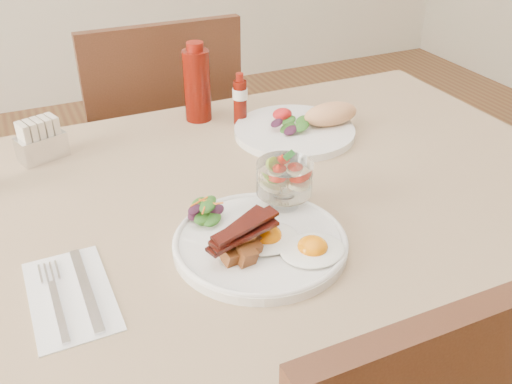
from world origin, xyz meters
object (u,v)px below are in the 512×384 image
at_px(hot_sauce_bottle, 240,100).
at_px(table, 251,230).
at_px(sugar_caddy, 41,142).
at_px(fruit_cup, 284,178).
at_px(second_plate, 303,126).
at_px(chair_far, 161,151).
at_px(ketchup_bottle, 197,84).
at_px(main_plate, 260,243).

bearing_deg(hot_sauce_bottle, table, -109.57).
bearing_deg(hot_sauce_bottle, sugar_caddy, 178.98).
xyz_separation_m(fruit_cup, second_plate, (0.19, 0.27, -0.05)).
relative_size(chair_far, ketchup_bottle, 5.09).
xyz_separation_m(ketchup_bottle, hot_sauce_bottle, (0.08, -0.06, -0.03)).
height_order(second_plate, hot_sauce_bottle, hot_sauce_bottle).
relative_size(table, sugar_caddy, 12.59).
bearing_deg(chair_far, ketchup_bottle, -85.66).
relative_size(fruit_cup, second_plate, 0.34).
relative_size(table, second_plate, 4.58).
bearing_deg(sugar_caddy, ketchup_bottle, -9.99).
relative_size(chair_far, fruit_cup, 9.51).
distance_m(fruit_cup, hot_sauce_bottle, 0.39).
distance_m(table, main_plate, 0.20).
bearing_deg(table, hot_sauce_bottle, 70.43).
bearing_deg(main_plate, second_plate, 52.49).
bearing_deg(sugar_caddy, second_plate, -30.94).
xyz_separation_m(hot_sauce_bottle, sugar_caddy, (-0.44, 0.01, -0.02)).
bearing_deg(table, chair_far, 90.00).
bearing_deg(fruit_cup, sugar_caddy, 132.70).
relative_size(table, fruit_cup, 13.60).
bearing_deg(chair_far, hot_sauce_bottle, -74.53).
xyz_separation_m(main_plate, hot_sauce_bottle, (0.16, 0.46, 0.05)).
bearing_deg(sugar_caddy, hot_sauce_bottle, -19.78).
bearing_deg(hot_sauce_bottle, main_plate, -109.32).
xyz_separation_m(fruit_cup, ketchup_bottle, (0.00, 0.44, 0.02)).
bearing_deg(hot_sauce_bottle, second_plate, -46.04).
bearing_deg(main_plate, fruit_cup, 43.25).
relative_size(main_plate, second_plate, 0.96).
xyz_separation_m(chair_far, fruit_cup, (0.02, -0.75, 0.30)).
height_order(main_plate, fruit_cup, fruit_cup).
height_order(chair_far, sugar_caddy, chair_far).
bearing_deg(fruit_cup, second_plate, 55.55).
height_order(table, second_plate, second_plate).
bearing_deg(table, fruit_cup, -75.35).
bearing_deg(second_plate, table, -139.11).
relative_size(fruit_cup, hot_sauce_bottle, 0.81).
height_order(fruit_cup, second_plate, fruit_cup).
distance_m(fruit_cup, second_plate, 0.33).
relative_size(main_plate, sugar_caddy, 2.65).
relative_size(table, ketchup_bottle, 7.27).
bearing_deg(hot_sauce_bottle, fruit_cup, -101.87).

